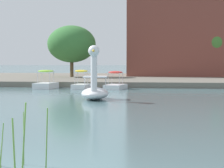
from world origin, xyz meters
The scene contains 8 objects.
shore_bank_far centered at (0.00, 37.85, 0.24)m, with size 129.20×25.47×0.48m, color #6B665B.
swan_boat centered at (-0.85, 15.14, 0.68)m, with size 1.82×2.87×3.12m.
pedal_boat_red centered at (-0.53, 23.80, 0.41)m, with size 1.82×2.54×1.46m.
pedal_boat_yellow centered at (-3.32, 23.70, 0.42)m, with size 1.37×2.11×1.55m.
pedal_boat_lime centered at (-6.33, 23.87, 0.42)m, with size 1.67×2.42×1.54m.
tree_broadleaf_left centered at (-6.74, 35.66, 4.21)m, with size 6.07×6.03×5.82m.
tree_broadleaf_behind_dock centered at (9.71, 38.69, 4.35)m, with size 4.81×4.99×5.92m.
apartment_block centered at (7.51, 41.86, 7.91)m, with size 15.61×9.70×14.86m, color brown.
Camera 1 is at (2.59, -6.57, 2.18)m, focal length 60.80 mm.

